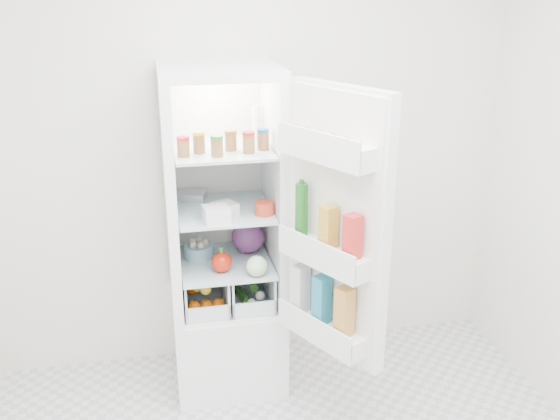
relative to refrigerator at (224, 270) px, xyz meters
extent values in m
cube|color=white|center=(0.20, 0.25, 0.63)|extent=(3.00, 0.02, 2.60)
cube|color=white|center=(0.00, -0.04, -0.42)|extent=(0.60, 0.60, 0.50)
cube|color=white|center=(0.00, -0.04, 1.11)|extent=(0.60, 0.60, 0.05)
cube|color=white|center=(0.00, 0.24, 0.46)|extent=(0.60, 0.05, 1.25)
cube|color=white|center=(-0.28, -0.04, 0.46)|extent=(0.05, 0.60, 1.25)
cube|color=white|center=(0.27, -0.04, 0.46)|extent=(0.05, 0.60, 1.25)
cube|color=white|center=(0.00, 0.21, 0.46)|extent=(0.50, 0.01, 1.25)
sphere|color=white|center=(0.00, 0.17, 1.04)|extent=(0.05, 0.05, 0.05)
cube|color=silver|center=(0.00, -0.06, 0.07)|extent=(0.49, 0.53, 0.01)
cube|color=silver|center=(0.00, -0.06, 0.38)|extent=(0.49, 0.53, 0.02)
cube|color=silver|center=(0.00, -0.06, 0.71)|extent=(0.49, 0.53, 0.02)
cylinder|color=#B21919|center=(-0.20, -0.20, 0.76)|extent=(0.06, 0.06, 0.08)
cylinder|color=gold|center=(-0.12, -0.15, 0.76)|extent=(0.06, 0.06, 0.08)
cylinder|color=#267226|center=(-0.04, -0.23, 0.76)|extent=(0.06, 0.06, 0.08)
cylinder|color=brown|center=(0.04, -0.13, 0.76)|extent=(0.06, 0.06, 0.08)
cylinder|color=#B21919|center=(0.12, -0.20, 0.76)|extent=(0.06, 0.06, 0.08)
cylinder|color=#194C8C|center=(0.20, -0.15, 0.76)|extent=(0.06, 0.06, 0.08)
cylinder|color=silver|center=(0.21, 0.09, 0.81)|extent=(0.06, 0.06, 0.18)
cube|color=white|center=(-0.06, -0.26, 0.43)|extent=(0.14, 0.14, 0.08)
cube|color=beige|center=(-0.01, -0.17, 0.42)|extent=(0.15, 0.15, 0.07)
cylinder|color=red|center=(0.19, -0.20, 0.43)|extent=(0.11, 0.11, 0.07)
cube|color=silver|center=(-0.16, 0.12, 0.41)|extent=(0.19, 0.16, 0.04)
sphere|color=#561D4C|center=(0.14, 0.04, 0.17)|extent=(0.18, 0.18, 0.18)
sphere|color=red|center=(-0.03, -0.19, 0.14)|extent=(0.11, 0.11, 0.11)
cylinder|color=#86B6C9|center=(-0.14, 0.02, 0.12)|extent=(0.20, 0.20, 0.07)
sphere|color=beige|center=(0.14, -0.27, 0.14)|extent=(0.11, 0.11, 0.11)
sphere|color=orange|center=(-0.19, -0.18, -0.12)|extent=(0.07, 0.07, 0.07)
sphere|color=orange|center=(-0.12, -0.18, -0.12)|extent=(0.07, 0.07, 0.07)
sphere|color=orange|center=(-0.06, -0.18, -0.12)|extent=(0.07, 0.07, 0.07)
sphere|color=orange|center=(-0.19, -0.06, -0.06)|extent=(0.07, 0.07, 0.07)
sphere|color=orange|center=(-0.12, -0.06, -0.06)|extent=(0.07, 0.07, 0.07)
sphere|color=yellow|center=(-0.16, -0.12, -0.03)|extent=(0.06, 0.06, 0.06)
sphere|color=yellow|center=(-0.09, -0.01, -0.03)|extent=(0.06, 0.06, 0.06)
sphere|color=yellow|center=(-0.12, -0.16, -0.03)|extent=(0.06, 0.06, 0.06)
cylinder|color=#23501A|center=(0.08, -0.06, -0.13)|extent=(0.09, 0.21, 0.05)
cylinder|color=#23501A|center=(0.16, -0.01, -0.08)|extent=(0.08, 0.21, 0.05)
sphere|color=white|center=(0.12, -0.18, -0.13)|extent=(0.05, 0.05, 0.05)
sphere|color=white|center=(0.17, -0.16, -0.10)|extent=(0.05, 0.05, 0.05)
cube|color=white|center=(0.47, -0.59, 0.46)|extent=(0.34, 0.56, 1.30)
cube|color=white|center=(0.44, -0.60, 0.46)|extent=(0.27, 0.50, 1.26)
cube|color=white|center=(0.39, -0.63, 0.83)|extent=(0.33, 0.49, 0.10)
cube|color=white|center=(0.39, -0.63, 0.33)|extent=(0.33, 0.49, 0.10)
cube|color=white|center=(0.39, -0.63, -0.07)|extent=(0.33, 0.49, 0.10)
sphere|color=#A06E48|center=(0.45, -0.74, 0.89)|extent=(0.05, 0.05, 0.05)
sphere|color=#A06E48|center=(0.41, -0.67, 0.89)|extent=(0.05, 0.05, 0.05)
sphere|color=#A06E48|center=(0.37, -0.60, 0.89)|extent=(0.05, 0.05, 0.05)
sphere|color=#A06E48|center=(0.33, -0.52, 0.89)|extent=(0.05, 0.05, 0.05)
sphere|color=#A06E48|center=(0.29, -0.45, 0.89)|extent=(0.05, 0.05, 0.05)
cylinder|color=#19581B|center=(0.32, -0.50, 0.51)|extent=(0.06, 0.06, 0.26)
cube|color=gold|center=(0.40, -0.66, 0.48)|extent=(0.09, 0.09, 0.20)
cube|color=red|center=(0.47, -0.79, 0.48)|extent=(0.09, 0.09, 0.20)
cube|color=silver|center=(0.32, -0.50, 0.10)|extent=(0.09, 0.09, 0.24)
cube|color=teal|center=(0.39, -0.63, 0.10)|extent=(0.09, 0.09, 0.24)
cube|color=gold|center=(0.46, -0.76, 0.10)|extent=(0.09, 0.09, 0.24)
camera|label=1|loc=(-0.34, -3.16, 1.53)|focal=40.00mm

